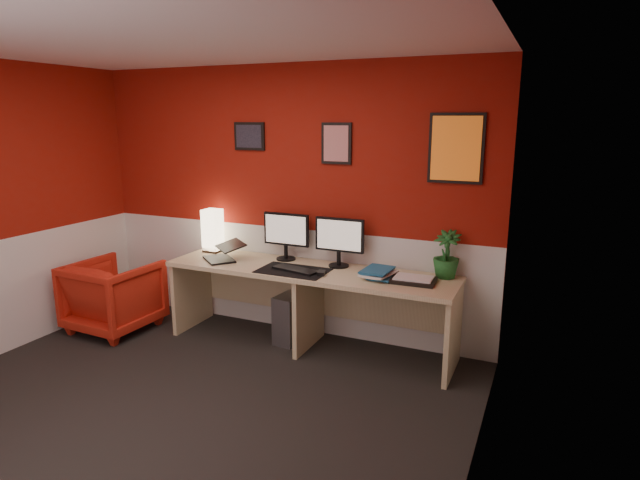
{
  "coord_description": "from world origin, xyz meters",
  "views": [
    {
      "loc": [
        2.32,
        -2.66,
        2.02
      ],
      "look_at": [
        0.6,
        1.21,
        1.05
      ],
      "focal_mm": 29.96,
      "sensor_mm": 36.0,
      "label": 1
    }
  ],
  "objects_px": {
    "shoji_lamp": "(213,232)",
    "laptop": "(219,249)",
    "desk": "(309,308)",
    "armchair": "(114,296)",
    "zen_tray": "(413,280)",
    "monitor_left": "(286,229)",
    "pc_tower": "(295,316)",
    "potted_plant": "(447,254)",
    "monitor_right": "(339,235)"
  },
  "relations": [
    {
      "from": "shoji_lamp",
      "to": "laptop",
      "type": "relative_size",
      "value": 1.21
    },
    {
      "from": "shoji_lamp",
      "to": "armchair",
      "type": "height_order",
      "value": "shoji_lamp"
    },
    {
      "from": "pc_tower",
      "to": "armchair",
      "type": "xyz_separation_m",
      "value": [
        -1.71,
        -0.49,
        0.12
      ]
    },
    {
      "from": "desk",
      "to": "potted_plant",
      "type": "height_order",
      "value": "potted_plant"
    },
    {
      "from": "monitor_right",
      "to": "zen_tray",
      "type": "xyz_separation_m",
      "value": [
        0.72,
        -0.19,
        -0.28
      ]
    },
    {
      "from": "pc_tower",
      "to": "monitor_left",
      "type": "bearing_deg",
      "value": 149.92
    },
    {
      "from": "shoji_lamp",
      "to": "laptop",
      "type": "height_order",
      "value": "shoji_lamp"
    },
    {
      "from": "shoji_lamp",
      "to": "armchair",
      "type": "relative_size",
      "value": 0.53
    },
    {
      "from": "zen_tray",
      "to": "shoji_lamp",
      "type": "bearing_deg",
      "value": 174.61
    },
    {
      "from": "shoji_lamp",
      "to": "potted_plant",
      "type": "height_order",
      "value": "shoji_lamp"
    },
    {
      "from": "desk",
      "to": "monitor_right",
      "type": "height_order",
      "value": "monitor_right"
    },
    {
      "from": "shoji_lamp",
      "to": "pc_tower",
      "type": "height_order",
      "value": "shoji_lamp"
    },
    {
      "from": "monitor_left",
      "to": "pc_tower",
      "type": "xyz_separation_m",
      "value": [
        0.13,
        -0.1,
        -0.8
      ]
    },
    {
      "from": "potted_plant",
      "to": "shoji_lamp",
      "type": "bearing_deg",
      "value": -179.03
    },
    {
      "from": "shoji_lamp",
      "to": "zen_tray",
      "type": "distance_m",
      "value": 2.08
    },
    {
      "from": "zen_tray",
      "to": "armchair",
      "type": "relative_size",
      "value": 0.47
    },
    {
      "from": "laptop",
      "to": "armchair",
      "type": "bearing_deg",
      "value": -123.13
    },
    {
      "from": "monitor_left",
      "to": "monitor_right",
      "type": "height_order",
      "value": "same"
    },
    {
      "from": "zen_tray",
      "to": "potted_plant",
      "type": "relative_size",
      "value": 0.88
    },
    {
      "from": "shoji_lamp",
      "to": "zen_tray",
      "type": "bearing_deg",
      "value": -5.39
    },
    {
      "from": "desk",
      "to": "armchair",
      "type": "bearing_deg",
      "value": -168.53
    },
    {
      "from": "potted_plant",
      "to": "armchair",
      "type": "xyz_separation_m",
      "value": [
        -3.05,
        -0.61,
        -0.59
      ]
    },
    {
      "from": "desk",
      "to": "laptop",
      "type": "distance_m",
      "value": 1.01
    },
    {
      "from": "zen_tray",
      "to": "monitor_left",
      "type": "bearing_deg",
      "value": 170.69
    },
    {
      "from": "armchair",
      "to": "laptop",
      "type": "bearing_deg",
      "value": -160.46
    },
    {
      "from": "desk",
      "to": "laptop",
      "type": "xyz_separation_m",
      "value": [
        -0.88,
        -0.07,
        0.47
      ]
    },
    {
      "from": "shoji_lamp",
      "to": "pc_tower",
      "type": "bearing_deg",
      "value": -5.43
    },
    {
      "from": "laptop",
      "to": "monitor_right",
      "type": "height_order",
      "value": "monitor_right"
    },
    {
      "from": "desk",
      "to": "armchair",
      "type": "xyz_separation_m",
      "value": [
        -1.9,
        -0.39,
        -0.02
      ]
    },
    {
      "from": "laptop",
      "to": "potted_plant",
      "type": "xyz_separation_m",
      "value": [
        2.03,
        0.3,
        0.09
      ]
    },
    {
      "from": "zen_tray",
      "to": "potted_plant",
      "type": "bearing_deg",
      "value": 48.03
    },
    {
      "from": "laptop",
      "to": "monitor_right",
      "type": "relative_size",
      "value": 0.57
    },
    {
      "from": "laptop",
      "to": "pc_tower",
      "type": "bearing_deg",
      "value": 54.13
    },
    {
      "from": "zen_tray",
      "to": "pc_tower",
      "type": "height_order",
      "value": "zen_tray"
    },
    {
      "from": "monitor_left",
      "to": "monitor_right",
      "type": "xyz_separation_m",
      "value": [
        0.54,
        -0.02,
        0.0
      ]
    },
    {
      "from": "desk",
      "to": "monitor_right",
      "type": "relative_size",
      "value": 4.48
    },
    {
      "from": "laptop",
      "to": "zen_tray",
      "type": "bearing_deg",
      "value": 42.04
    },
    {
      "from": "monitor_left",
      "to": "zen_tray",
      "type": "bearing_deg",
      "value": -9.31
    },
    {
      "from": "shoji_lamp",
      "to": "laptop",
      "type": "xyz_separation_m",
      "value": [
        0.25,
        -0.26,
        -0.09
      ]
    },
    {
      "from": "monitor_left",
      "to": "pc_tower",
      "type": "distance_m",
      "value": 0.81
    },
    {
      "from": "laptop",
      "to": "zen_tray",
      "type": "xyz_separation_m",
      "value": [
        1.82,
        0.07,
        -0.09
      ]
    },
    {
      "from": "pc_tower",
      "to": "laptop",
      "type": "bearing_deg",
      "value": -158.64
    },
    {
      "from": "pc_tower",
      "to": "armchair",
      "type": "distance_m",
      "value": 1.78
    },
    {
      "from": "desk",
      "to": "zen_tray",
      "type": "relative_size",
      "value": 7.43
    },
    {
      "from": "desk",
      "to": "monitor_right",
      "type": "distance_m",
      "value": 0.71
    },
    {
      "from": "monitor_left",
      "to": "potted_plant",
      "type": "relative_size",
      "value": 1.46
    },
    {
      "from": "desk",
      "to": "shoji_lamp",
      "type": "xyz_separation_m",
      "value": [
        -1.13,
        0.19,
        0.56
      ]
    },
    {
      "from": "laptop",
      "to": "armchair",
      "type": "xyz_separation_m",
      "value": [
        -1.02,
        -0.31,
        -0.5
      ]
    },
    {
      "from": "monitor_right",
      "to": "pc_tower",
      "type": "bearing_deg",
      "value": -168.86
    },
    {
      "from": "zen_tray",
      "to": "pc_tower",
      "type": "bearing_deg",
      "value": 174.65
    }
  ]
}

